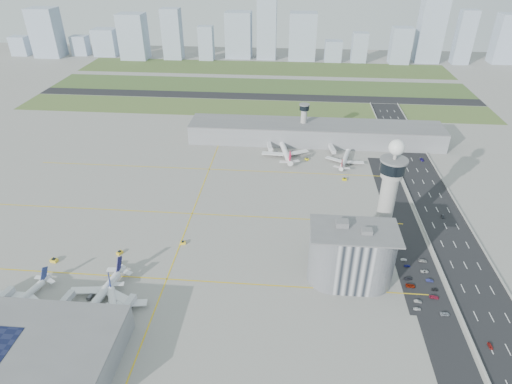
# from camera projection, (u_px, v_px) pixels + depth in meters

# --- Properties ---
(ground) EXTENTS (1000.00, 1000.00, 0.00)m
(ground) POSITION_uv_depth(u_px,v_px,m) (251.00, 247.00, 240.00)
(ground) COLOR #9E9B93
(grass_strip_0) EXTENTS (480.00, 50.00, 0.08)m
(grass_strip_0) POSITION_uv_depth(u_px,v_px,m) (253.00, 108.00, 433.77)
(grass_strip_0) COLOR #516A32
(grass_strip_0) RESTS_ON ground
(grass_strip_1) EXTENTS (480.00, 60.00, 0.08)m
(grass_strip_1) POSITION_uv_depth(u_px,v_px,m) (259.00, 86.00, 497.87)
(grass_strip_1) COLOR #47602D
(grass_strip_1) RESTS_ON ground
(grass_strip_2) EXTENTS (480.00, 70.00, 0.08)m
(grass_strip_2) POSITION_uv_depth(u_px,v_px,m) (263.00, 68.00, 566.24)
(grass_strip_2) COLOR #44592A
(grass_strip_2) RESTS_ON ground
(runway) EXTENTS (480.00, 22.00, 0.10)m
(runway) POSITION_uv_depth(u_px,v_px,m) (256.00, 96.00, 465.38)
(runway) COLOR black
(runway) RESTS_ON ground
(highway) EXTENTS (28.00, 500.00, 0.10)m
(highway) POSITION_uv_depth(u_px,v_px,m) (462.00, 258.00, 231.45)
(highway) COLOR black
(highway) RESTS_ON ground
(barrier_left) EXTENTS (0.60, 500.00, 1.20)m
(barrier_left) POSITION_uv_depth(u_px,v_px,m) (435.00, 256.00, 232.21)
(barrier_left) COLOR #9E9E99
(barrier_left) RESTS_ON ground
(barrier_right) EXTENTS (0.60, 500.00, 1.20)m
(barrier_right) POSITION_uv_depth(u_px,v_px,m) (489.00, 259.00, 230.13)
(barrier_right) COLOR #9E9E99
(barrier_right) RESTS_ON ground
(landside_road) EXTENTS (18.00, 260.00, 0.08)m
(landside_road) POSITION_uv_depth(u_px,v_px,m) (419.00, 268.00, 224.76)
(landside_road) COLOR black
(landside_road) RESTS_ON ground
(parking_lot) EXTENTS (20.00, 44.00, 0.10)m
(parking_lot) POSITION_uv_depth(u_px,v_px,m) (420.00, 283.00, 214.65)
(parking_lot) COLOR black
(parking_lot) RESTS_ON ground
(taxiway_line_h_0) EXTENTS (260.00, 0.60, 0.01)m
(taxiway_line_h_0) POSITION_uv_depth(u_px,v_px,m) (167.00, 279.00, 217.32)
(taxiway_line_h_0) COLOR yellow
(taxiway_line_h_0) RESTS_ON ground
(taxiway_line_h_1) EXTENTS (260.00, 0.60, 0.01)m
(taxiway_line_h_1) POSITION_uv_depth(u_px,v_px,m) (192.00, 214.00, 268.60)
(taxiway_line_h_1) COLOR yellow
(taxiway_line_h_1) RESTS_ON ground
(taxiway_line_h_2) EXTENTS (260.00, 0.60, 0.01)m
(taxiway_line_h_2) POSITION_uv_depth(u_px,v_px,m) (209.00, 169.00, 319.88)
(taxiway_line_h_2) COLOR yellow
(taxiway_line_h_2) RESTS_ON ground
(taxiway_line_v) EXTENTS (0.60, 260.00, 0.01)m
(taxiway_line_v) POSITION_uv_depth(u_px,v_px,m) (192.00, 214.00, 268.60)
(taxiway_line_v) COLOR yellow
(taxiway_line_v) RESTS_ON ground
(control_tower) EXTENTS (14.00, 14.00, 64.50)m
(control_tower) POSITION_uv_depth(u_px,v_px,m) (388.00, 192.00, 223.50)
(control_tower) COLOR #ADAAA5
(control_tower) RESTS_ON ground
(secondary_tower) EXTENTS (8.60, 8.60, 31.90)m
(secondary_tower) POSITION_uv_depth(u_px,v_px,m) (304.00, 119.00, 356.32)
(secondary_tower) COLOR #ADAAA5
(secondary_tower) RESTS_ON ground
(admin_building) EXTENTS (42.00, 24.00, 33.50)m
(admin_building) POSITION_uv_depth(u_px,v_px,m) (351.00, 256.00, 209.48)
(admin_building) COLOR #B2B2B7
(admin_building) RESTS_ON ground
(terminal_pier) EXTENTS (210.00, 32.00, 15.80)m
(terminal_pier) POSITION_uv_depth(u_px,v_px,m) (315.00, 133.00, 359.47)
(terminal_pier) COLOR gray
(terminal_pier) RESTS_ON ground
(near_terminal) EXTENTS (84.00, 42.00, 13.00)m
(near_terminal) POSITION_uv_depth(u_px,v_px,m) (15.00, 348.00, 173.12)
(near_terminal) COLOR gray
(near_terminal) RESTS_ON ground
(airplane_near_a) EXTENTS (37.92, 41.48, 9.71)m
(airplane_near_a) POSITION_uv_depth(u_px,v_px,m) (21.00, 296.00, 200.12)
(airplane_near_a) COLOR white
(airplane_near_a) RESTS_ON ground
(airplane_near_b) EXTENTS (40.74, 45.75, 11.38)m
(airplane_near_b) POSITION_uv_depth(u_px,v_px,m) (100.00, 291.00, 201.94)
(airplane_near_b) COLOR white
(airplane_near_b) RESTS_ON ground
(airplane_near_c) EXTENTS (43.93, 46.65, 10.34)m
(airplane_near_c) POSITION_uv_depth(u_px,v_px,m) (112.00, 305.00, 194.87)
(airplane_near_c) COLOR white
(airplane_near_c) RESTS_ON ground
(airplane_far_a) EXTENTS (46.08, 51.27, 12.47)m
(airplane_far_a) POSITION_uv_depth(u_px,v_px,m) (285.00, 148.00, 337.04)
(airplane_far_a) COLOR white
(airplane_far_a) RESTS_ON ground
(airplane_far_b) EXTENTS (37.39, 41.22, 9.82)m
(airplane_far_b) POSITION_uv_depth(u_px,v_px,m) (345.00, 157.00, 326.76)
(airplane_far_b) COLOR white
(airplane_far_b) RESTS_ON ground
(jet_bridge_near_1) EXTENTS (5.39, 14.31, 5.70)m
(jet_bridge_near_1) POSITION_uv_depth(u_px,v_px,m) (54.00, 316.00, 192.55)
(jet_bridge_near_1) COLOR silver
(jet_bridge_near_1) RESTS_ON ground
(jet_bridge_near_2) EXTENTS (5.39, 14.31, 5.70)m
(jet_bridge_near_2) POSITION_uv_depth(u_px,v_px,m) (119.00, 320.00, 190.33)
(jet_bridge_near_2) COLOR silver
(jet_bridge_near_2) RESTS_ON ground
(jet_bridge_far_0) EXTENTS (5.39, 14.31, 5.70)m
(jet_bridge_far_0) POSITION_uv_depth(u_px,v_px,m) (269.00, 144.00, 351.21)
(jet_bridge_far_0) COLOR silver
(jet_bridge_far_0) RESTS_ON ground
(jet_bridge_far_1) EXTENTS (5.39, 14.31, 5.70)m
(jet_bridge_far_1) POSITION_uv_depth(u_px,v_px,m) (330.00, 147.00, 347.50)
(jet_bridge_far_1) COLOR silver
(jet_bridge_far_1) RESTS_ON ground
(tug_0) EXTENTS (4.07, 3.18, 2.13)m
(tug_0) POSITION_uv_depth(u_px,v_px,m) (54.00, 260.00, 228.50)
(tug_0) COLOR yellow
(tug_0) RESTS_ON ground
(tug_1) EXTENTS (2.81, 3.50, 1.79)m
(tug_1) POSITION_uv_depth(u_px,v_px,m) (119.00, 264.00, 225.86)
(tug_1) COLOR yellow
(tug_1) RESTS_ON ground
(tug_2) EXTENTS (3.46, 3.87, 1.86)m
(tug_2) POSITION_uv_depth(u_px,v_px,m) (120.00, 252.00, 234.26)
(tug_2) COLOR yellow
(tug_2) RESTS_ON ground
(tug_3) EXTENTS (3.46, 2.71, 1.80)m
(tug_3) POSITION_uv_depth(u_px,v_px,m) (183.00, 242.00, 241.86)
(tug_3) COLOR yellow
(tug_3) RESTS_ON ground
(tug_4) EXTENTS (3.42, 3.49, 1.69)m
(tug_4) POSITION_uv_depth(u_px,v_px,m) (307.00, 159.00, 332.80)
(tug_4) COLOR yellow
(tug_4) RESTS_ON ground
(tug_5) EXTENTS (3.20, 2.32, 1.78)m
(tug_5) POSITION_uv_depth(u_px,v_px,m) (344.00, 179.00, 305.31)
(tug_5) COLOR #CFBB04
(tug_5) RESTS_ON ground
(car_lot_0) EXTENTS (3.49, 1.55, 1.16)m
(car_lot_0) POSITION_uv_depth(u_px,v_px,m) (417.00, 309.00, 199.27)
(car_lot_0) COLOR silver
(car_lot_0) RESTS_ON ground
(car_lot_1) EXTENTS (3.72, 1.53, 1.20)m
(car_lot_1) POSITION_uv_depth(u_px,v_px,m) (418.00, 301.00, 203.29)
(car_lot_1) COLOR gray
(car_lot_1) RESTS_ON ground
(car_lot_2) EXTENTS (4.84, 2.47, 1.31)m
(car_lot_2) POSITION_uv_depth(u_px,v_px,m) (411.00, 286.00, 212.30)
(car_lot_2) COLOR maroon
(car_lot_2) RESTS_ON ground
(car_lot_3) EXTENTS (4.48, 2.41, 1.23)m
(car_lot_3) POSITION_uv_depth(u_px,v_px,m) (408.00, 278.00, 216.84)
(car_lot_3) COLOR #24252C
(car_lot_3) RESTS_ON ground
(car_lot_4) EXTENTS (3.42, 1.69, 1.12)m
(car_lot_4) POSITION_uv_depth(u_px,v_px,m) (407.00, 266.00, 225.29)
(car_lot_4) COLOR navy
(car_lot_4) RESTS_ON ground
(car_lot_5) EXTENTS (3.31, 1.19, 1.08)m
(car_lot_5) POSITION_uv_depth(u_px,v_px,m) (404.00, 260.00, 229.56)
(car_lot_5) COLOR silver
(car_lot_5) RESTS_ON ground
(car_lot_6) EXTENTS (4.39, 2.13, 1.20)m
(car_lot_6) POSITION_uv_depth(u_px,v_px,m) (445.00, 314.00, 196.48)
(car_lot_6) COLOR #9299A4
(car_lot_6) RESTS_ON ground
(car_lot_7) EXTENTS (4.51, 2.14, 1.27)m
(car_lot_7) POSITION_uv_depth(u_px,v_px,m) (434.00, 297.00, 205.65)
(car_lot_7) COLOR maroon
(car_lot_7) RESTS_ON ground
(car_lot_8) EXTENTS (3.20, 1.35, 1.08)m
(car_lot_8) POSITION_uv_depth(u_px,v_px,m) (435.00, 290.00, 210.14)
(car_lot_8) COLOR black
(car_lot_8) RESTS_ON ground
(car_lot_9) EXTENTS (3.72, 1.55, 1.19)m
(car_lot_9) POSITION_uv_depth(u_px,v_px,m) (430.00, 280.00, 215.61)
(car_lot_9) COLOR navy
(car_lot_9) RESTS_ON ground
(car_lot_10) EXTENTS (4.34, 2.33, 1.16)m
(car_lot_10) POSITION_uv_depth(u_px,v_px,m) (425.00, 271.00, 221.56)
(car_lot_10) COLOR silver
(car_lot_10) RESTS_ON ground
(car_lot_11) EXTENTS (4.61, 2.20, 1.30)m
(car_lot_11) POSITION_uv_depth(u_px,v_px,m) (423.00, 261.00, 228.64)
(car_lot_11) COLOR gray
(car_lot_11) RESTS_ON ground
(car_hw_0) EXTENTS (1.56, 3.57, 1.20)m
(car_hw_0) POSITION_uv_depth(u_px,v_px,m) (490.00, 346.00, 181.14)
(car_hw_0) COLOR maroon
(car_hw_0) RESTS_ON ground
(car_hw_1) EXTENTS (1.87, 3.97, 1.26)m
(car_hw_1) POSITION_uv_depth(u_px,v_px,m) (443.00, 216.00, 264.93)
(car_hw_1) COLOR black
(car_hw_1) RESTS_ON ground
(car_hw_2) EXTENTS (2.52, 4.81, 1.29)m
(car_hw_2) POSITION_uv_depth(u_px,v_px,m) (422.00, 160.00, 332.22)
(car_hw_2) COLOR navy
(car_hw_2) RESTS_ON ground
(car_hw_4) EXTENTS (1.97, 3.68, 1.19)m
(car_hw_4) POSITION_uv_depth(u_px,v_px,m) (389.00, 128.00, 386.84)
(car_hw_4) COLOR gray
(car_hw_4) RESTS_ON ground
(skyline_bldg_0) EXTENTS (24.05, 19.24, 26.50)m
(skyline_bldg_0) POSITION_uv_depth(u_px,v_px,m) (21.00, 46.00, 621.60)
(skyline_bldg_0) COLOR #9EADC1
(skyline_bldg_0) RESTS_ON ground
(skyline_bldg_1) EXTENTS (37.63, 30.10, 65.60)m
(skyline_bldg_1) POSITION_uv_depth(u_px,v_px,m) (46.00, 33.00, 604.62)
(skyline_bldg_1) COLOR #9EADC1
(skyline_bldg_1) RESTS_ON ground
(skyline_bldg_2) EXTENTS (22.81, 18.25, 26.79)m
(skyline_bldg_2) POSITION_uv_depth(u_px,v_px,m) (80.00, 45.00, 622.35)
(skyline_bldg_2) COLOR #9EADC1
(skyline_bldg_2) RESTS_ON ground
(skyline_bldg_3) EXTENTS (32.30, 25.84, 36.93)m
(skyline_bldg_3) POSITION_uv_depth(u_px,v_px,m) (106.00, 42.00, 617.90)
(skyline_bldg_3) COLOR #9EADC1
(skyline_bldg_3) RESTS_ON ground
(skyline_bldg_4) EXTENTS (35.81, 28.65, 60.36)m
(skyline_bldg_4) POSITION_uv_depth(u_px,v_px,m) (133.00, 36.00, 594.51)
(skyline_bldg_4) COLOR #9EADC1
(skyline_bldg_4) RESTS_ON ground
(skyline_bldg_5) EXTENTS (25.49, 20.39, 66.89)m
(skyline_bldg_5) POSITION_uv_depth(u_px,v_px,m) (172.00, 34.00, 592.62)
(skyline_bldg_5) COLOR #9EADC1
(skyline_bldg_5) RESTS_ON ground
(skyline_bldg_6) EXTENTS (20.04, 16.03, 45.20)m
(skyline_bldg_6) POSITION_uv_depth(u_px,v_px,m) (206.00, 43.00, 593.17)
(skyline_bldg_6) COLOR #9EADC1
(skyline_bldg_6) RESTS_ON ground
(skyline_bldg_7) EXTENTS (35.76, 28.61, 61.22)m
(skyline_bldg_7) POSITION_uv_depth(u_px,v_px,m) (239.00, 35.00, 602.08)
(skyline_bldg_7) COLOR #9EADC1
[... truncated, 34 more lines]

